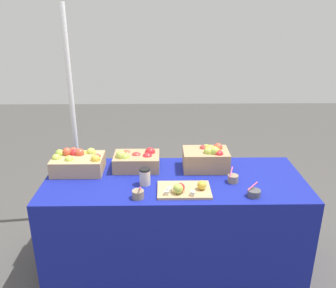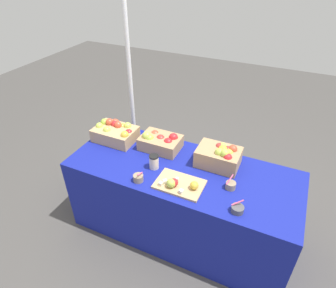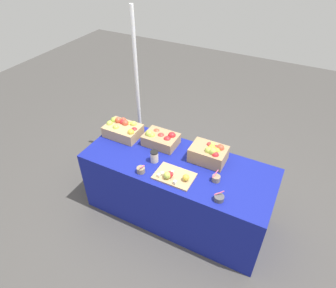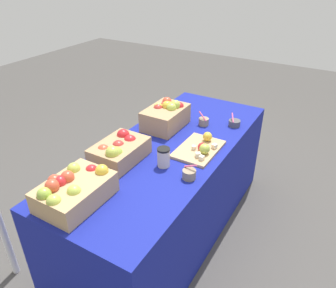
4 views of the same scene
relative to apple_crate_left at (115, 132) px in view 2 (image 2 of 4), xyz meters
name	(u,v)px [view 2 (image 2 of 4)]	position (x,y,z in m)	size (l,w,h in m)	color
ground_plane	(180,228)	(0.73, -0.14, -0.82)	(10.00, 10.00, 0.00)	#474442
table	(181,200)	(0.73, -0.14, -0.45)	(1.90, 0.76, 0.74)	navy
apple_crate_left	(115,132)	(0.00, 0.00, 0.00)	(0.38, 0.27, 0.17)	tan
apple_crate_middle	(160,141)	(0.44, 0.05, -0.01)	(0.35, 0.25, 0.16)	tan
apple_crate_right	(220,156)	(0.99, 0.03, 0.02)	(0.35, 0.24, 0.20)	tan
cutting_board_front	(179,184)	(0.79, -0.35, -0.05)	(0.36, 0.25, 0.09)	tan
sample_bowl_near	(231,185)	(1.15, -0.20, -0.05)	(0.08, 0.08, 0.11)	gray
sample_bowl_mid	(138,178)	(0.48, -0.42, -0.05)	(0.08, 0.08, 0.09)	gray
sample_bowl_far	(237,209)	(1.25, -0.41, -0.05)	(0.09, 0.09, 0.09)	#4C4C51
coffee_cup	(154,162)	(0.52, -0.23, -0.01)	(0.08, 0.08, 0.12)	beige
tent_pole	(131,91)	(-0.15, 0.55, 0.16)	(0.04, 0.04, 1.96)	white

